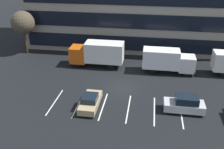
{
  "coord_description": "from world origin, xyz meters",
  "views": [
    {
      "loc": [
        3.17,
        -27.07,
        15.31
      ],
      "look_at": [
        -1.23,
        0.68,
        1.4
      ],
      "focal_mm": 39.82,
      "sensor_mm": 36.0,
      "label": 1
    }
  ],
  "objects_px": {
    "box_truck_white": "(167,60)",
    "box_truck_orange": "(98,53)",
    "sedan_tan": "(90,101)",
    "suv_silver": "(185,104)",
    "bare_tree": "(23,23)"
  },
  "relations": [
    {
      "from": "box_truck_orange",
      "to": "suv_silver",
      "type": "height_order",
      "value": "box_truck_orange"
    },
    {
      "from": "box_truck_orange",
      "to": "box_truck_white",
      "type": "distance_m",
      "value": 10.03
    },
    {
      "from": "box_truck_white",
      "to": "bare_tree",
      "type": "xyz_separation_m",
      "value": [
        -22.8,
        3.94,
        3.26
      ]
    },
    {
      "from": "box_truck_white",
      "to": "suv_silver",
      "type": "relative_size",
      "value": 1.72
    },
    {
      "from": "box_truck_orange",
      "to": "suv_silver",
      "type": "bearing_deg",
      "value": -41.53
    },
    {
      "from": "box_truck_orange",
      "to": "box_truck_white",
      "type": "relative_size",
      "value": 1.1
    },
    {
      "from": "box_truck_orange",
      "to": "bare_tree",
      "type": "height_order",
      "value": "bare_tree"
    },
    {
      "from": "box_truck_orange",
      "to": "suv_silver",
      "type": "xyz_separation_m",
      "value": [
        11.49,
        -10.18,
        -1.16
      ]
    },
    {
      "from": "box_truck_white",
      "to": "sedan_tan",
      "type": "distance_m",
      "value": 13.41
    },
    {
      "from": "box_truck_orange",
      "to": "sedan_tan",
      "type": "xyz_separation_m",
      "value": [
        1.47,
        -10.93,
        -1.34
      ]
    },
    {
      "from": "box_truck_white",
      "to": "bare_tree",
      "type": "relative_size",
      "value": 1.03
    },
    {
      "from": "sedan_tan",
      "to": "suv_silver",
      "type": "bearing_deg",
      "value": 4.3
    },
    {
      "from": "box_truck_white",
      "to": "box_truck_orange",
      "type": "bearing_deg",
      "value": 176.31
    },
    {
      "from": "box_truck_orange",
      "to": "box_truck_white",
      "type": "height_order",
      "value": "box_truck_orange"
    },
    {
      "from": "box_truck_orange",
      "to": "sedan_tan",
      "type": "relative_size",
      "value": 1.83
    }
  ]
}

